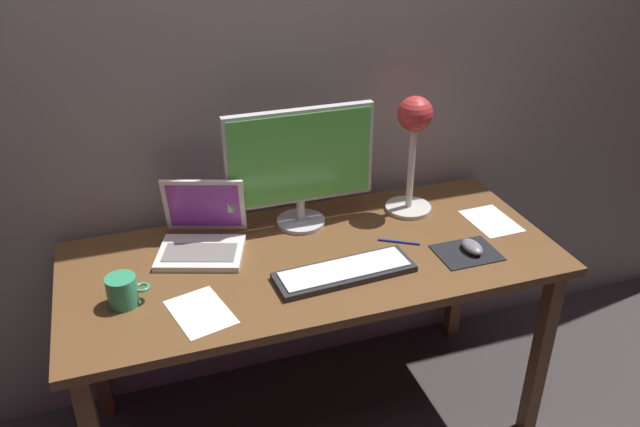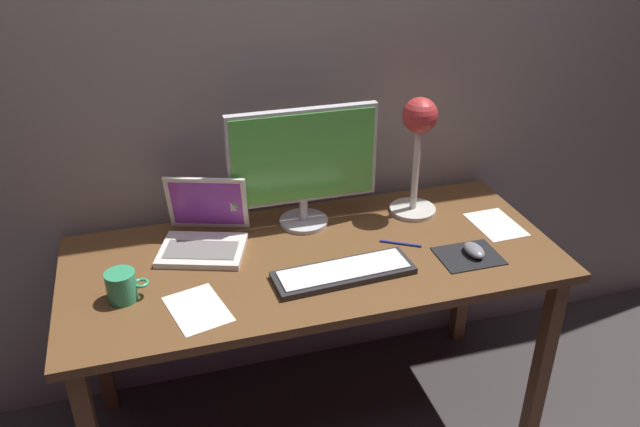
# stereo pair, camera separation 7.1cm
# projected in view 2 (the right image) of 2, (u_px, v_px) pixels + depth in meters

# --- Properties ---
(ground_plane) EXTENTS (4.80, 4.80, 0.00)m
(ground_plane) POSITION_uv_depth(u_px,v_px,m) (315.00, 419.00, 2.46)
(ground_plane) COLOR #383333
(ground_plane) RESTS_ON ground
(back_wall) EXTENTS (4.80, 0.06, 2.60)m
(back_wall) POSITION_uv_depth(u_px,v_px,m) (281.00, 53.00, 2.18)
(back_wall) COLOR gray
(back_wall) RESTS_ON ground
(desk) EXTENTS (1.60, 0.70, 0.74)m
(desk) POSITION_uv_depth(u_px,v_px,m) (314.00, 275.00, 2.15)
(desk) COLOR brown
(desk) RESTS_ON ground
(monitor) EXTENTS (0.51, 0.17, 0.42)m
(monitor) POSITION_uv_depth(u_px,v_px,m) (303.00, 162.00, 2.18)
(monitor) COLOR silver
(monitor) RESTS_ON desk
(keyboard_main) EXTENTS (0.45, 0.17, 0.03)m
(keyboard_main) POSITION_uv_depth(u_px,v_px,m) (344.00, 272.00, 2.00)
(keyboard_main) COLOR #28282B
(keyboard_main) RESTS_ON desk
(laptop) EXTENTS (0.34, 0.33, 0.22)m
(laptop) POSITION_uv_depth(u_px,v_px,m) (205.00, 228.00, 2.14)
(laptop) COLOR silver
(laptop) RESTS_ON desk
(desk_lamp) EXTENTS (0.17, 0.17, 0.43)m
(desk_lamp) POSITION_uv_depth(u_px,v_px,m) (418.00, 136.00, 2.23)
(desk_lamp) COLOR beige
(desk_lamp) RESTS_ON desk
(mousepad) EXTENTS (0.20, 0.16, 0.00)m
(mousepad) POSITION_uv_depth(u_px,v_px,m) (469.00, 256.00, 2.10)
(mousepad) COLOR black
(mousepad) RESTS_ON desk
(mouse) EXTENTS (0.06, 0.10, 0.03)m
(mouse) POSITION_uv_depth(u_px,v_px,m) (474.00, 250.00, 2.10)
(mouse) COLOR slate
(mouse) RESTS_ON mousepad
(coffee_mug) EXTENTS (0.12, 0.09, 0.09)m
(coffee_mug) POSITION_uv_depth(u_px,v_px,m) (122.00, 286.00, 1.88)
(coffee_mug) COLOR #339966
(coffee_mug) RESTS_ON desk
(paper_sheet_near_mouse) EXTENTS (0.19, 0.24, 0.00)m
(paper_sheet_near_mouse) POSITION_uv_depth(u_px,v_px,m) (198.00, 309.00, 1.85)
(paper_sheet_near_mouse) COLOR white
(paper_sheet_near_mouse) RESTS_ON desk
(paper_sheet_by_keyboard) EXTENTS (0.15, 0.21, 0.00)m
(paper_sheet_by_keyboard) POSITION_uv_depth(u_px,v_px,m) (496.00, 225.00, 2.28)
(paper_sheet_by_keyboard) COLOR white
(paper_sheet_by_keyboard) RESTS_ON desk
(pen) EXTENTS (0.12, 0.08, 0.01)m
(pen) POSITION_uv_depth(u_px,v_px,m) (401.00, 243.00, 2.16)
(pen) COLOR #2633A5
(pen) RESTS_ON desk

